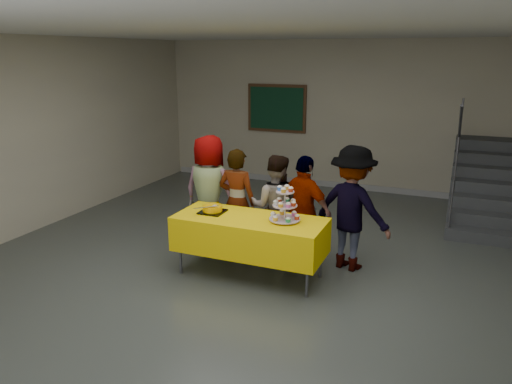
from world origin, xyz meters
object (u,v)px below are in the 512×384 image
Objects in this scene: schoolchild_a at (209,192)px; schoolchild_b at (237,202)px; bear_cake at (212,208)px; staircase at (491,189)px; schoolchild_c at (275,207)px; schoolchild_e at (352,208)px; bake_table at (250,234)px; schoolchild_d at (304,210)px; noticeboard at (277,108)px; cupcake_stand at (285,207)px.

schoolchild_a is 1.09× the size of schoolchild_b.
schoolchild_a is (-0.42, 0.71, -0.01)m from bear_cake.
schoolchild_c is at bearing -132.36° from staircase.
bear_cake is 1.79m from schoolchild_e.
bake_table is at bearing -1.83° from bear_cake.
noticeboard is (-1.88, 3.97, 0.87)m from schoolchild_d.
schoolchild_a reaches higher than schoolchild_e.
noticeboard is (-1.82, 4.58, 0.65)m from cupcake_stand.
schoolchild_b is 1.02× the size of schoolchild_d.
cupcake_stand is 0.30× the size of schoolchild_d.
schoolchild_e reaches higher than schoolchild_c.
schoolchild_b is at bearing 23.01° from schoolchild_d.
bear_cake is 0.22× the size of schoolchild_a.
staircase is at bearing -102.55° from schoolchild_e.
schoolchild_d is 0.90× the size of schoolchild_e.
noticeboard reaches higher than bake_table.
schoolchild_b is 0.92× the size of schoolchild_e.
bear_cake is 0.92m from schoolchild_c.
bake_table is at bearing 127.01° from schoolchild_b.
schoolchild_a is 4.00m from noticeboard.
noticeboard is at bearing 100.48° from bear_cake.
schoolchild_c reaches higher than cupcake_stand.
schoolchild_c is (0.53, 0.08, -0.03)m from schoolchild_b.
schoolchild_e reaches higher than bake_table.
noticeboard is (-1.44, 3.91, 0.88)m from schoolchild_c.
bear_cake is 0.22× the size of schoolchild_e.
schoolchild_a is 0.68× the size of staircase.
schoolchild_d is (0.06, 0.61, -0.22)m from cupcake_stand.
cupcake_stand is at bearing -122.95° from staircase.
cupcake_stand is 0.27× the size of schoolchild_e.
schoolchild_e is 0.68× the size of staircase.
schoolchild_e is (2.06, 0.02, -0.00)m from schoolchild_a.
bake_table is 1.16× the size of schoolchild_e.
schoolchild_c reaches higher than bake_table.
schoolchild_a is (-0.94, 0.72, 0.26)m from bake_table.
schoolchild_d is at bearing -127.10° from staircase.
noticeboard is (-0.85, 4.61, 0.77)m from bear_cake.
cupcake_stand is at bearing 107.26° from schoolchild_c.
staircase is at bearing 52.87° from bake_table.
bake_table is at bearing -174.19° from cupcake_stand.
staircase is at bearing -135.89° from schoolchild_b.
bear_cake is (-0.97, -0.03, -0.12)m from cupcake_stand.
cupcake_stand is 4.97m from noticeboard.
schoolchild_a is at bearing -12.34° from schoolchild_c.
schoolchild_d reaches higher than cupcake_stand.
schoolchild_a reaches higher than bear_cake.
schoolchild_d is at bearing 160.14° from schoolchild_c.
schoolchild_e is 4.68m from noticeboard.
bake_table is 1.45× the size of noticeboard.
bear_cake is at bearing -178.33° from cupcake_stand.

